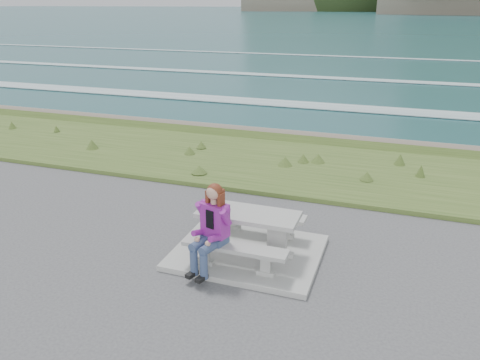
# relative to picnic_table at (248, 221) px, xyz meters

# --- Properties ---
(concrete_slab) EXTENTS (2.60, 2.10, 0.10)m
(concrete_slab) POSITION_rel_picnic_table_xyz_m (-0.00, 0.00, -0.63)
(concrete_slab) COLOR gray
(concrete_slab) RESTS_ON ground
(picnic_table) EXTENTS (1.80, 0.75, 0.75)m
(picnic_table) POSITION_rel_picnic_table_xyz_m (0.00, 0.00, 0.00)
(picnic_table) COLOR gray
(picnic_table) RESTS_ON concrete_slab
(bench_landward) EXTENTS (1.80, 0.35, 0.45)m
(bench_landward) POSITION_rel_picnic_table_xyz_m (0.00, -0.70, -0.23)
(bench_landward) COLOR gray
(bench_landward) RESTS_ON concrete_slab
(bench_seaward) EXTENTS (1.80, 0.35, 0.45)m
(bench_seaward) POSITION_rel_picnic_table_xyz_m (0.00, 0.70, -0.23)
(bench_seaward) COLOR gray
(bench_seaward) RESTS_ON concrete_slab
(grass_verge) EXTENTS (160.00, 4.50, 0.22)m
(grass_verge) POSITION_rel_picnic_table_xyz_m (-0.00, 5.00, -0.68)
(grass_verge) COLOR #36501E
(grass_verge) RESTS_ON ground
(shore_drop) EXTENTS (160.00, 0.80, 2.20)m
(shore_drop) POSITION_rel_picnic_table_xyz_m (-0.00, 7.90, -0.68)
(shore_drop) COLOR brown
(shore_drop) RESTS_ON ground
(ocean) EXTENTS (1600.00, 1600.00, 0.09)m
(ocean) POSITION_rel_picnic_table_xyz_m (-0.00, 25.09, -2.42)
(ocean) COLOR #1E5156
(ocean) RESTS_ON ground
(seated_woman) EXTENTS (0.62, 0.85, 1.50)m
(seated_woman) POSITION_rel_picnic_table_xyz_m (-0.40, -0.84, -0.03)
(seated_woman) COLOR navy
(seated_woman) RESTS_ON concrete_slab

